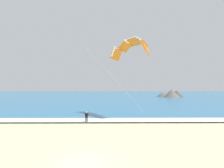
{
  "coord_description": "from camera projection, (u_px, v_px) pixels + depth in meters",
  "views": [
    {
      "loc": [
        1.85,
        -13.54,
        5.51
      ],
      "look_at": [
        2.2,
        18.01,
        5.57
      ],
      "focal_mm": 30.85,
      "sensor_mm": 36.0,
      "label": 1
    }
  ],
  "objects": [
    {
      "name": "ground_plane",
      "position": [
        84.0,
        163.0,
        13.51
      ],
      "size": [
        200.0,
        200.0,
        0.0
      ],
      "primitive_type": "plane",
      "color": "beige"
    },
    {
      "name": "kitesurfer",
      "position": [
        87.0,
        117.0,
        27.1
      ],
      "size": [
        0.63,
        0.63,
        1.69
      ],
      "color": "black",
      "rests_on": "ground"
    },
    {
      "name": "headland_right",
      "position": [
        171.0,
        94.0,
        80.37
      ],
      "size": [
        11.54,
        10.22,
        3.49
      ],
      "color": "#47423D",
      "rests_on": "ground"
    },
    {
      "name": "surfboard",
      "position": [
        86.0,
        123.0,
        27.08
      ],
      "size": [
        0.88,
        1.47,
        0.09
      ],
      "color": "white",
      "rests_on": "ground"
    },
    {
      "name": "sea",
      "position": [
        106.0,
        96.0,
        87.51
      ],
      "size": [
        200.0,
        120.0,
        0.2
      ],
      "primitive_type": "cube",
      "color": "teal",
      "rests_on": "ground"
    },
    {
      "name": "kite_primary",
      "position": [
        131.0,
        46.0,
        31.54
      ],
      "size": [
        9.45,
        8.27,
        11.98
      ],
      "color": "orange"
    },
    {
      "name": "surf_foam",
      "position": [
        97.0,
        120.0,
        28.52
      ],
      "size": [
        200.0,
        3.19,
        0.04
      ],
      "primitive_type": "cube",
      "color": "white",
      "rests_on": "sea"
    }
  ]
}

